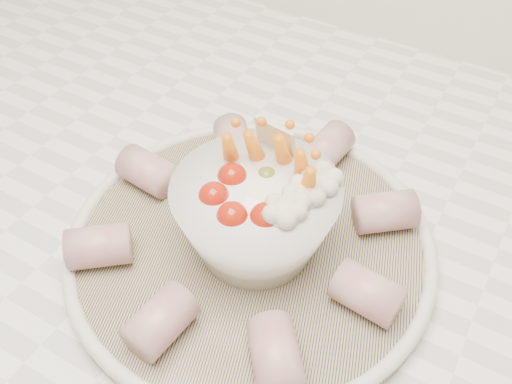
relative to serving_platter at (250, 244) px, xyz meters
The scene contains 3 objects.
serving_platter is the anchor object (origin of this frame).
veggie_bowl 0.05m from the serving_platter, ahead, with size 0.14×0.14×0.10m.
cured_meat_rolls 0.02m from the serving_platter, 143.92° to the left, with size 0.28×0.29×0.03m.
Camera 1 is at (0.09, 1.08, 1.32)m, focal length 40.00 mm.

